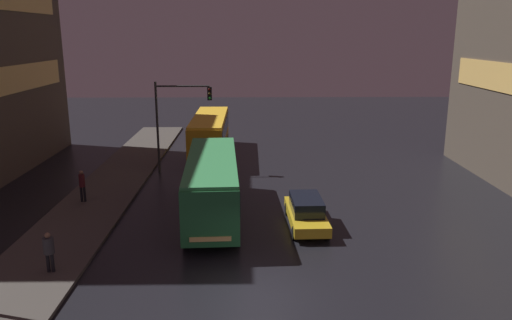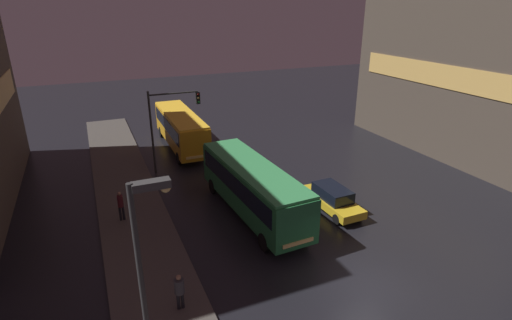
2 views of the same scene
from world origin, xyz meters
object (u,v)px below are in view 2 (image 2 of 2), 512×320
car_taxi (332,198)px  traffic_light_main (169,116)px  bus_far (181,127)px  street_lamp_sidewalk (146,255)px  bus_near (253,185)px  pedestrian_near (179,288)px  pedestrian_mid (121,204)px

car_taxi → traffic_light_main: bearing=-54.6°
bus_far → street_lamp_sidewalk: street_lamp_sidewalk is taller
bus_near → pedestrian_near: bus_near is taller
traffic_light_main → bus_near: bearing=-71.3°
pedestrian_mid → street_lamp_sidewalk: 12.14m
bus_near → pedestrian_near: (-6.04, -6.54, -0.82)m
traffic_light_main → street_lamp_sidewalk: size_ratio=0.86×
pedestrian_near → traffic_light_main: traffic_light_main is taller
car_taxi → pedestrian_near: bearing=23.6°
bus_near → car_taxi: size_ratio=2.22×
bus_far → car_taxi: size_ratio=2.22×
pedestrian_near → bus_near: bearing=131.8°
car_taxi → pedestrian_mid: bearing=-17.8°
car_taxi → street_lamp_sidewalk: (-12.24, -7.97, 4.24)m
bus_far → pedestrian_near: bus_far is taller
pedestrian_near → car_taxi: bearing=109.7°
car_taxi → bus_far: bearing=-70.3°
bus_far → pedestrian_near: size_ratio=6.33×
bus_near → traffic_light_main: bearing=-74.3°
bus_near → traffic_light_main: 9.69m
traffic_light_main → car_taxi: bearing=-53.0°
bus_far → bus_near: bearing=94.9°
bus_near → street_lamp_sidewalk: bearing=48.7°
pedestrian_mid → street_lamp_sidewalk: (0.04, -11.53, 3.81)m
pedestrian_mid → car_taxi: bearing=63.9°
bus_far → street_lamp_sidewalk: (-6.32, -23.16, 3.06)m
pedestrian_mid → traffic_light_main: size_ratio=0.29×
traffic_light_main → bus_far: bearing=68.7°
traffic_light_main → pedestrian_near: bearing=-101.1°
traffic_light_main → street_lamp_sidewalk: street_lamp_sidewalk is taller
bus_far → car_taxi: bus_far is taller
bus_far → pedestrian_mid: 13.28m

